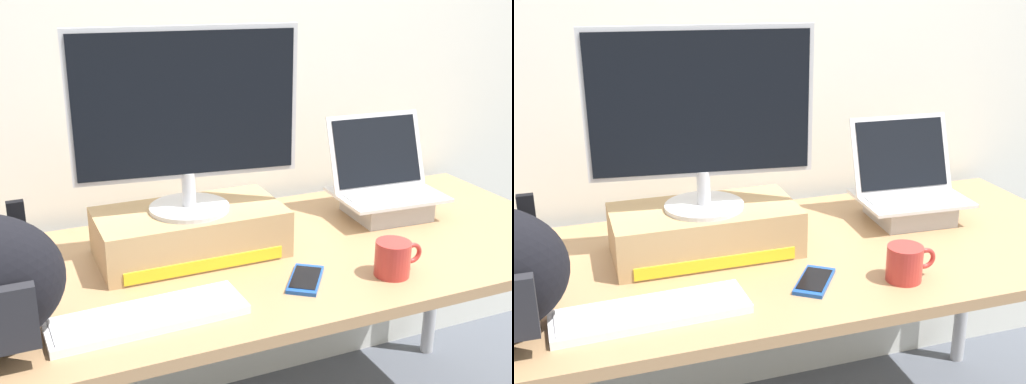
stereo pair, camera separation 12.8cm
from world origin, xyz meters
TOP-DOWN VIEW (x-y plane):
  - back_wall at (0.00, 0.49)m, footprint 7.00×0.10m
  - desk at (0.00, 0.00)m, footprint 1.89×0.78m
  - toner_box_yellow at (-0.16, 0.08)m, footprint 0.49×0.26m
  - desktop_monitor at (-0.16, 0.07)m, footprint 0.58×0.21m
  - open_laptop at (0.49, 0.12)m, footprint 0.33×0.26m
  - external_keyboard at (-0.35, -0.22)m, footprint 0.44×0.15m
  - coffee_mug at (0.27, -0.25)m, footprint 0.13×0.09m
  - cell_phone at (0.05, -0.19)m, footprint 0.15×0.17m
  - plush_toy at (-0.61, 0.02)m, footprint 0.11×0.11m

SIDE VIEW (x-z plane):
  - desk at x=0.00m, z-range 0.30..1.02m
  - cell_phone at x=0.05m, z-range 0.72..0.73m
  - external_keyboard at x=-0.35m, z-range 0.72..0.75m
  - coffee_mug at x=0.27m, z-range 0.72..0.81m
  - plush_toy at x=-0.61m, z-range 0.72..0.83m
  - open_laptop at x=0.49m, z-range 0.64..0.94m
  - toner_box_yellow at x=-0.16m, z-range 0.72..0.85m
  - desktop_monitor at x=-0.16m, z-range 0.86..1.34m
  - back_wall at x=0.00m, z-range 0.00..2.60m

